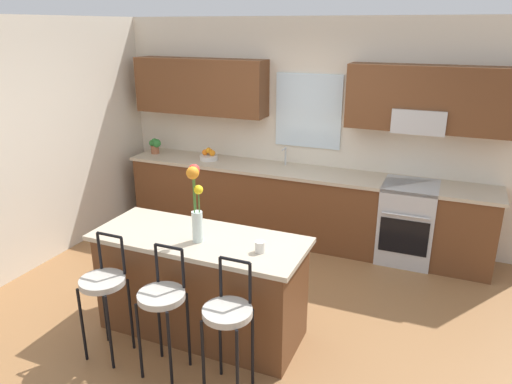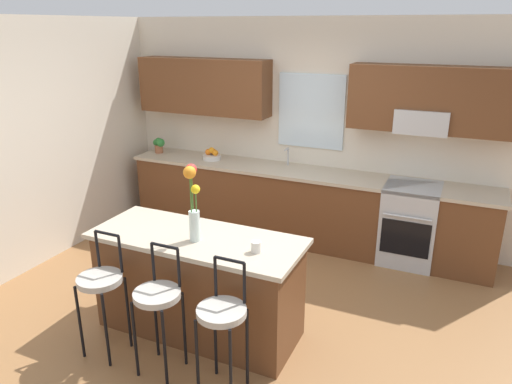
# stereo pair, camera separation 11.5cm
# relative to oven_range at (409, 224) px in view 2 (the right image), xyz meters

# --- Properties ---
(ground_plane) EXTENTS (14.00, 14.00, 0.00)m
(ground_plane) POSITION_rel_oven_range_xyz_m (-1.32, -1.68, -0.46)
(ground_plane) COLOR olive
(wall_left) EXTENTS (0.12, 4.60, 2.70)m
(wall_left) POSITION_rel_oven_range_xyz_m (-3.88, -1.38, 0.89)
(wall_left) COLOR beige
(wall_left) RESTS_ON ground
(back_wall_assembly) EXTENTS (5.60, 0.50, 2.70)m
(back_wall_assembly) POSITION_rel_oven_range_xyz_m (-1.29, 0.31, 1.05)
(back_wall_assembly) COLOR beige
(back_wall_assembly) RESTS_ON ground
(counter_run) EXTENTS (4.56, 0.64, 0.92)m
(counter_run) POSITION_rel_oven_range_xyz_m (-1.32, 0.02, 0.01)
(counter_run) COLOR brown
(counter_run) RESTS_ON ground
(sink_faucet) EXTENTS (0.02, 0.13, 0.23)m
(sink_faucet) POSITION_rel_oven_range_xyz_m (-1.56, 0.17, 0.60)
(sink_faucet) COLOR #B7BABC
(sink_faucet) RESTS_ON counter_run
(oven_range) EXTENTS (0.60, 0.64, 0.92)m
(oven_range) POSITION_rel_oven_range_xyz_m (0.00, 0.00, 0.00)
(oven_range) COLOR #B7BABC
(oven_range) RESTS_ON ground
(kitchen_island) EXTENTS (1.83, 0.74, 0.92)m
(kitchen_island) POSITION_rel_oven_range_xyz_m (-1.50, -2.15, 0.00)
(kitchen_island) COLOR brown
(kitchen_island) RESTS_ON ground
(bar_stool_near) EXTENTS (0.36, 0.36, 1.04)m
(bar_stool_near) POSITION_rel_oven_range_xyz_m (-2.05, -2.73, 0.18)
(bar_stool_near) COLOR black
(bar_stool_near) RESTS_ON ground
(bar_stool_middle) EXTENTS (0.36, 0.36, 1.04)m
(bar_stool_middle) POSITION_rel_oven_range_xyz_m (-1.50, -2.73, 0.18)
(bar_stool_middle) COLOR black
(bar_stool_middle) RESTS_ON ground
(bar_stool_far) EXTENTS (0.36, 0.36, 1.04)m
(bar_stool_far) POSITION_rel_oven_range_xyz_m (-0.95, -2.73, 0.18)
(bar_stool_far) COLOR black
(bar_stool_far) RESTS_ON ground
(flower_vase) EXTENTS (0.14, 0.15, 0.65)m
(flower_vase) POSITION_rel_oven_range_xyz_m (-1.47, -2.22, 0.81)
(flower_vase) COLOR silver
(flower_vase) RESTS_ON kitchen_island
(mug_ceramic) EXTENTS (0.08, 0.08, 0.09)m
(mug_ceramic) POSITION_rel_oven_range_xyz_m (-0.92, -2.21, 0.51)
(mug_ceramic) COLOR silver
(mug_ceramic) RESTS_ON kitchen_island
(fruit_bowl_oranges) EXTENTS (0.24, 0.24, 0.16)m
(fruit_bowl_oranges) POSITION_rel_oven_range_xyz_m (-2.57, 0.03, 0.52)
(fruit_bowl_oranges) COLOR silver
(fruit_bowl_oranges) RESTS_ON counter_run
(potted_plant_small) EXTENTS (0.19, 0.13, 0.21)m
(potted_plant_small) POSITION_rel_oven_range_xyz_m (-3.40, 0.02, 0.58)
(potted_plant_small) COLOR #9E5B3D
(potted_plant_small) RESTS_ON counter_run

